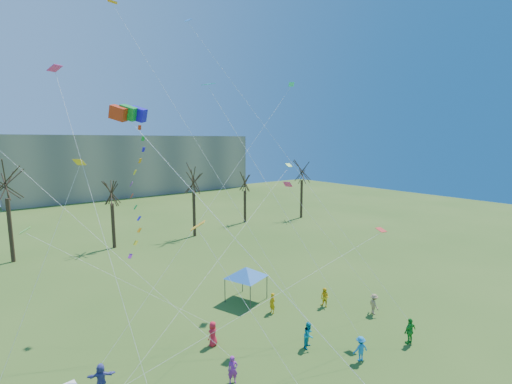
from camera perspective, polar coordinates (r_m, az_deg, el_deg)
distant_building at (r=98.59m, az=-18.41°, el=4.18°), size 60.00×14.00×15.00m
bare_tree_row at (r=49.34m, az=-20.26°, el=0.03°), size 69.20×9.80×11.55m
big_box_kite at (r=20.34m, az=-17.81°, el=-0.06°), size 4.32×7.25×19.14m
canopy_tent_blue at (r=31.61m, az=-1.60°, el=-12.69°), size 3.83×3.83×3.04m
festival_crowd at (r=23.24m, az=-5.15°, el=-25.94°), size 26.97×14.65×1.83m
small_kites_aloft at (r=24.36m, az=-12.93°, el=7.12°), size 28.63×18.29×35.26m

